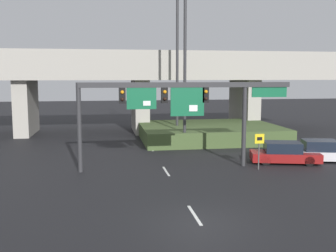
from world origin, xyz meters
TOP-DOWN VIEW (x-y plane):
  - ground_plane at (0.00, 0.00)m, footprint 160.00×160.00m
  - lane_markings at (0.00, 12.46)m, footprint 0.14×41.17m
  - signal_gantry at (0.90, 9.20)m, footprint 13.42×0.44m
  - speed_limit_sign at (5.77, 8.09)m, footprint 0.60×0.11m
  - highway_light_pole_near at (2.87, 20.42)m, footprint 0.70×0.36m
  - highway_light_pole_far at (2.65, 15.92)m, footprint 0.70×0.36m
  - overpass_bridge at (0.00, 26.30)m, footprint 40.29×7.78m
  - grass_embankment at (5.81, 20.28)m, footprint 12.45×9.85m
  - parked_sedan_near_right at (8.18, 9.63)m, footprint 4.80×2.88m
  - parked_sedan_mid_right at (11.01, 9.81)m, footprint 4.66×2.86m

SIDE VIEW (x-z plane):
  - ground_plane at x=0.00m, z-range 0.00..0.00m
  - lane_markings at x=0.00m, z-range 0.00..0.01m
  - grass_embankment at x=5.81m, z-range 0.00..1.30m
  - parked_sedan_near_right at x=8.18m, z-range -0.05..1.36m
  - parked_sedan_mid_right at x=11.01m, z-range -0.06..1.38m
  - speed_limit_sign at x=5.77m, z-range 0.35..2.66m
  - signal_gantry at x=0.90m, z-range 1.63..7.05m
  - overpass_bridge at x=0.00m, z-range 1.60..9.85m
  - highway_light_pole_far at x=2.65m, z-range 0.38..15.77m
  - highway_light_pole_near at x=2.87m, z-range 0.38..16.56m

